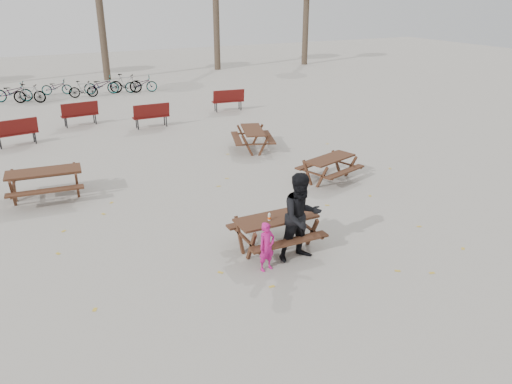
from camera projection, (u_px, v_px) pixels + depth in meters
name	position (u px, v px, depth m)	size (l,w,h in m)	color
ground	(276.00, 249.00, 11.14)	(80.00, 80.00, 0.00)	gray
main_picnic_table	(276.00, 225.00, 10.92)	(1.80, 1.45, 0.78)	#361F13
food_tray	(293.00, 217.00, 10.81)	(0.18, 0.11, 0.04)	white
bread_roll	(293.00, 215.00, 10.79)	(0.14, 0.06, 0.05)	tan
soda_bottle	(269.00, 217.00, 10.67)	(0.07, 0.07, 0.17)	silver
child	(267.00, 247.00, 10.12)	(0.38, 0.25, 1.05)	#BB1774
adult	(301.00, 217.00, 10.39)	(0.94, 0.73, 1.93)	black
picnic_table_east	(330.00, 169.00, 14.98)	(1.67, 1.34, 0.72)	#361F13
picnic_table_north	(46.00, 185.00, 13.60)	(1.93, 1.56, 0.83)	#361F13
picnic_table_far	(253.00, 139.00, 17.89)	(1.74, 1.40, 0.75)	#361F13
park_bench_row	(125.00, 114.00, 20.90)	(10.85, 2.69, 1.03)	#601513
bicycle_row	(80.00, 87.00, 26.77)	(8.46, 2.71, 1.06)	black
fallen_leaves	(248.00, 204.00, 13.42)	(11.00, 11.00, 0.01)	gold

